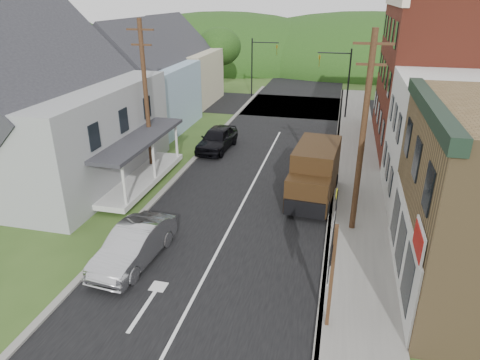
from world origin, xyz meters
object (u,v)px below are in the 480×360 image
Objects in this scene: dark_sedan at (217,139)px; warning_sign at (336,204)px; route_sign_cluster at (331,262)px; silver_sedan at (134,245)px; delivery_van at (314,174)px.

warning_sign is at bearing -46.07° from dark_sedan.
route_sign_cluster is 1.65× the size of warning_sign.
silver_sedan is 14.12m from dark_sedan.
delivery_van is at bearing 53.75° from silver_sedan.
silver_sedan is 8.30m from route_sign_cluster.
route_sign_cluster reaches higher than silver_sedan.
warning_sign reaches higher than dark_sedan.
silver_sedan is 0.99× the size of dark_sedan.
dark_sedan is at bearing 119.31° from route_sign_cluster.
dark_sedan is at bearing 135.30° from warning_sign.
route_sign_cluster is at bearing -85.15° from warning_sign.
warning_sign is (8.48, -10.05, 0.80)m from dark_sedan.
dark_sedan is 1.26× the size of route_sign_cluster.
route_sign_cluster is at bearing -78.34° from delivery_van.
warning_sign is at bearing 31.85° from silver_sedan.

